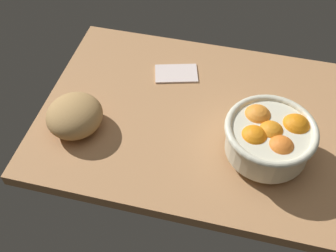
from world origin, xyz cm
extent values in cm
cube|color=tan|center=(0.00, 0.00, -1.50)|extent=(76.16, 54.83, 3.00)
cylinder|color=beige|center=(16.55, -7.96, 0.96)|extent=(9.68, 9.68, 1.93)
cylinder|color=beige|center=(16.55, -7.96, 5.41)|extent=(18.05, 18.05, 6.95)
torus|color=beige|center=(16.55, -7.96, 8.88)|extent=(19.65, 19.65, 1.60)
sphere|color=orange|center=(18.85, -11.55, 6.89)|extent=(6.48, 6.48, 6.48)
sphere|color=orange|center=(21.55, -5.17, 6.97)|extent=(6.95, 6.95, 6.95)
sphere|color=orange|center=(13.34, -4.29, 6.95)|extent=(6.84, 6.84, 6.84)
sphere|color=orange|center=(13.23, -10.23, 6.92)|extent=(6.64, 6.64, 6.64)
sphere|color=orange|center=(16.55, -7.96, 6.87)|extent=(6.39, 6.39, 6.39)
ellipsoid|color=tan|center=(-27.33, -10.10, 3.81)|extent=(13.62, 14.06, 7.61)
cube|color=silver|center=(-8.53, 13.10, 0.43)|extent=(12.61, 9.65, 0.86)
camera|label=1|loc=(8.53, -66.15, 75.19)|focal=44.16mm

